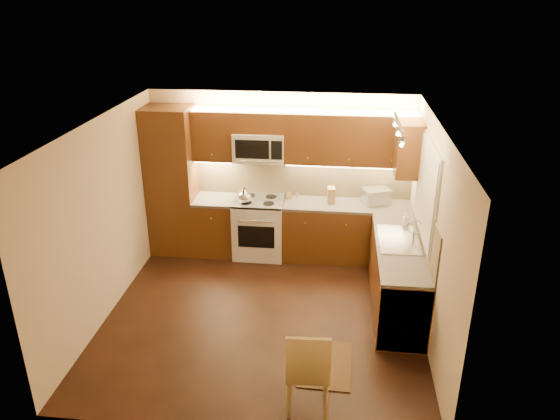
# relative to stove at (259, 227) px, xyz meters

# --- Properties ---
(floor) EXTENTS (4.00, 4.00, 0.01)m
(floor) POSITION_rel_stove_xyz_m (0.30, -1.68, -0.46)
(floor) COLOR black
(floor) RESTS_ON ground
(ceiling) EXTENTS (4.00, 4.00, 0.01)m
(ceiling) POSITION_rel_stove_xyz_m (0.30, -1.68, 2.04)
(ceiling) COLOR beige
(ceiling) RESTS_ON ground
(wall_back) EXTENTS (4.00, 0.01, 2.50)m
(wall_back) POSITION_rel_stove_xyz_m (0.30, 0.32, 0.79)
(wall_back) COLOR beige
(wall_back) RESTS_ON ground
(wall_front) EXTENTS (4.00, 0.01, 2.50)m
(wall_front) POSITION_rel_stove_xyz_m (0.30, -3.67, 0.79)
(wall_front) COLOR beige
(wall_front) RESTS_ON ground
(wall_left) EXTENTS (0.01, 4.00, 2.50)m
(wall_left) POSITION_rel_stove_xyz_m (-1.70, -1.68, 0.79)
(wall_left) COLOR beige
(wall_left) RESTS_ON ground
(wall_right) EXTENTS (0.01, 4.00, 2.50)m
(wall_right) POSITION_rel_stove_xyz_m (2.30, -1.68, 0.79)
(wall_right) COLOR beige
(wall_right) RESTS_ON ground
(pantry) EXTENTS (0.70, 0.60, 2.30)m
(pantry) POSITION_rel_stove_xyz_m (-1.35, 0.02, 0.69)
(pantry) COLOR #4B2610
(pantry) RESTS_ON floor
(base_cab_back_left) EXTENTS (0.62, 0.60, 0.86)m
(base_cab_back_left) POSITION_rel_stove_xyz_m (-0.69, 0.02, -0.03)
(base_cab_back_left) COLOR #4B2610
(base_cab_back_left) RESTS_ON floor
(counter_back_left) EXTENTS (0.62, 0.60, 0.04)m
(counter_back_left) POSITION_rel_stove_xyz_m (-0.69, 0.02, 0.42)
(counter_back_left) COLOR #3E3B38
(counter_back_left) RESTS_ON base_cab_back_left
(base_cab_back_right) EXTENTS (1.92, 0.60, 0.86)m
(base_cab_back_right) POSITION_rel_stove_xyz_m (1.34, 0.02, -0.03)
(base_cab_back_right) COLOR #4B2610
(base_cab_back_right) RESTS_ON floor
(counter_back_right) EXTENTS (1.92, 0.60, 0.04)m
(counter_back_right) POSITION_rel_stove_xyz_m (1.34, 0.02, 0.42)
(counter_back_right) COLOR #3E3B38
(counter_back_right) RESTS_ON base_cab_back_right
(base_cab_right) EXTENTS (0.60, 2.00, 0.86)m
(base_cab_right) POSITION_rel_stove_xyz_m (2.00, -1.28, -0.03)
(base_cab_right) COLOR #4B2610
(base_cab_right) RESTS_ON floor
(counter_right) EXTENTS (0.60, 2.00, 0.04)m
(counter_right) POSITION_rel_stove_xyz_m (2.00, -1.28, 0.42)
(counter_right) COLOR #3E3B38
(counter_right) RESTS_ON base_cab_right
(dishwasher) EXTENTS (0.58, 0.60, 0.84)m
(dishwasher) POSITION_rel_stove_xyz_m (2.00, -1.98, -0.03)
(dishwasher) COLOR silver
(dishwasher) RESTS_ON floor
(backsplash_back) EXTENTS (3.30, 0.02, 0.60)m
(backsplash_back) POSITION_rel_stove_xyz_m (0.65, 0.31, 0.74)
(backsplash_back) COLOR tan
(backsplash_back) RESTS_ON wall_back
(backsplash_right) EXTENTS (0.02, 2.00, 0.60)m
(backsplash_right) POSITION_rel_stove_xyz_m (2.29, -1.28, 0.74)
(backsplash_right) COLOR tan
(backsplash_right) RESTS_ON wall_right
(upper_cab_back_left) EXTENTS (0.62, 0.35, 0.75)m
(upper_cab_back_left) POSITION_rel_stove_xyz_m (-0.69, 0.15, 1.42)
(upper_cab_back_left) COLOR #4B2610
(upper_cab_back_left) RESTS_ON wall_back
(upper_cab_back_right) EXTENTS (1.92, 0.35, 0.75)m
(upper_cab_back_right) POSITION_rel_stove_xyz_m (1.34, 0.15, 1.42)
(upper_cab_back_right) COLOR #4B2610
(upper_cab_back_right) RESTS_ON wall_back
(upper_cab_bridge) EXTENTS (0.76, 0.35, 0.31)m
(upper_cab_bridge) POSITION_rel_stove_xyz_m (0.00, 0.15, 1.63)
(upper_cab_bridge) COLOR #4B2610
(upper_cab_bridge) RESTS_ON wall_back
(upper_cab_right_corner) EXTENTS (0.35, 0.50, 0.75)m
(upper_cab_right_corner) POSITION_rel_stove_xyz_m (2.12, -0.28, 1.42)
(upper_cab_right_corner) COLOR #4B2610
(upper_cab_right_corner) RESTS_ON wall_right
(stove) EXTENTS (0.76, 0.65, 0.92)m
(stove) POSITION_rel_stove_xyz_m (0.00, 0.00, 0.00)
(stove) COLOR silver
(stove) RESTS_ON floor
(microwave) EXTENTS (0.76, 0.38, 0.44)m
(microwave) POSITION_rel_stove_xyz_m (0.00, 0.14, 1.26)
(microwave) COLOR silver
(microwave) RESTS_ON wall_back
(window_frame) EXTENTS (0.03, 1.44, 1.24)m
(window_frame) POSITION_rel_stove_xyz_m (2.29, -1.12, 1.14)
(window_frame) COLOR silver
(window_frame) RESTS_ON wall_right
(window_blinds) EXTENTS (0.02, 1.36, 1.16)m
(window_blinds) POSITION_rel_stove_xyz_m (2.27, -1.12, 1.14)
(window_blinds) COLOR silver
(window_blinds) RESTS_ON wall_right
(sink) EXTENTS (0.52, 0.86, 0.15)m
(sink) POSITION_rel_stove_xyz_m (2.00, -1.12, 0.52)
(sink) COLOR silver
(sink) RESTS_ON counter_right
(faucet) EXTENTS (0.20, 0.04, 0.30)m
(faucet) POSITION_rel_stove_xyz_m (2.18, -1.12, 0.59)
(faucet) COLOR silver
(faucet) RESTS_ON counter_right
(track_light_bar) EXTENTS (0.04, 1.20, 0.03)m
(track_light_bar) POSITION_rel_stove_xyz_m (1.85, -1.27, 2.00)
(track_light_bar) COLOR silver
(track_light_bar) RESTS_ON ceiling
(kettle) EXTENTS (0.22, 0.22, 0.25)m
(kettle) POSITION_rel_stove_xyz_m (-0.20, -0.14, 0.58)
(kettle) COLOR silver
(kettle) RESTS_ON stove
(toaster_oven) EXTENTS (0.46, 0.41, 0.23)m
(toaster_oven) POSITION_rel_stove_xyz_m (1.76, 0.11, 0.56)
(toaster_oven) COLOR silver
(toaster_oven) RESTS_ON counter_back_right
(knife_block) EXTENTS (0.12, 0.18, 0.24)m
(knife_block) POSITION_rel_stove_xyz_m (1.09, 0.07, 0.56)
(knife_block) COLOR #9D8147
(knife_block) RESTS_ON counter_back_right
(spice_jar_a) EXTENTS (0.05, 0.05, 0.10)m
(spice_jar_a) POSITION_rel_stove_xyz_m (0.57, 0.18, 0.49)
(spice_jar_a) COLOR silver
(spice_jar_a) RESTS_ON counter_back_right
(spice_jar_b) EXTENTS (0.06, 0.06, 0.10)m
(spice_jar_b) POSITION_rel_stove_xyz_m (0.44, 0.14, 0.49)
(spice_jar_b) COLOR olive
(spice_jar_b) RESTS_ON counter_back_right
(spice_jar_c) EXTENTS (0.06, 0.06, 0.09)m
(spice_jar_c) POSITION_rel_stove_xyz_m (0.44, 0.15, 0.49)
(spice_jar_c) COLOR silver
(spice_jar_c) RESTS_ON counter_back_right
(spice_jar_d) EXTENTS (0.06, 0.06, 0.10)m
(spice_jar_d) POSITION_rel_stove_xyz_m (0.46, 0.16, 0.49)
(spice_jar_d) COLOR brown
(spice_jar_d) RESTS_ON counter_back_right
(soap_bottle) EXTENTS (0.10, 0.11, 0.18)m
(soap_bottle) POSITION_rel_stove_xyz_m (2.12, -0.64, 0.53)
(soap_bottle) COLOR silver
(soap_bottle) RESTS_ON counter_right
(rug) EXTENTS (0.60, 0.87, 0.01)m
(rug) POSITION_rel_stove_xyz_m (1.14, -2.58, -0.45)
(rug) COLOR black
(rug) RESTS_ON floor
(dining_chair) EXTENTS (0.45, 0.45, 0.97)m
(dining_chair) POSITION_rel_stove_xyz_m (0.97, -3.23, 0.02)
(dining_chair) COLOR #9D8147
(dining_chair) RESTS_ON floor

